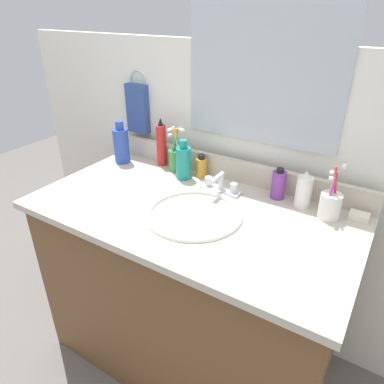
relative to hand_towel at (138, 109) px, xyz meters
The scene contains 19 objects.
ground_plane 1.15m from the hand_towel, 33.31° to the right, with size 6.00×6.00×0.00m, color #66605B.
vanity_cabinet 0.85m from the hand_towel, 33.31° to the right, with size 1.12×0.56×0.74m, color brown.
countertop 0.62m from the hand_towel, 33.31° to the right, with size 1.16×0.61×0.03m, color beige.
backsplash 0.51m from the hand_towel, ahead, with size 1.16×0.02×0.09m, color beige.
back_wall 0.59m from the hand_towel, ahead, with size 2.26×0.04×1.30m, color white.
mirror_panel 0.63m from the hand_towel, ahead, with size 0.60×0.01×0.56m, color #B2BCC6.
towel_ring 0.12m from the hand_towel, 90.00° to the left, with size 0.10×0.10×0.01m, color silver.
hand_towel is the anchor object (origin of this frame).
sink_basin 0.67m from the hand_towel, 33.68° to the right, with size 0.34×0.34×0.11m.
faucet 0.57m from the hand_towel, 16.11° to the right, with size 0.16×0.10×0.08m.
bottle_lotion_white 0.83m from the hand_towel, ahead, with size 0.06×0.06×0.14m.
bottle_spray_red 0.21m from the hand_towel, 17.22° to the right, with size 0.04×0.04×0.22m.
bottle_cream_purple 0.74m from the hand_towel, ahead, with size 0.05×0.05×0.12m.
bottle_mouthwash_teal 0.38m from the hand_towel, 19.91° to the right, with size 0.06×0.06×0.17m.
bottle_oil_amber 0.43m from the hand_towel, ahead, with size 0.05×0.05×0.10m.
bottle_shampoo_blue 0.18m from the hand_towel, 92.20° to the right, with size 0.07×0.07×0.19m.
cup_white_ceramic 0.94m from the hand_towel, ahead, with size 0.07×0.08×0.20m.
cup_green 0.31m from the hand_towel, 14.59° to the right, with size 0.08×0.07×0.20m.
soap_bar 1.03m from the hand_towel, ahead, with size 0.06×0.04×0.02m, color white.
Camera 1 is at (0.58, -0.92, 1.42)m, focal length 33.12 mm.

